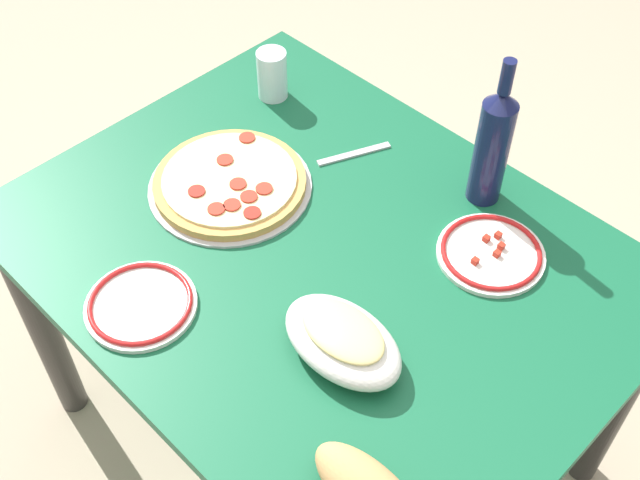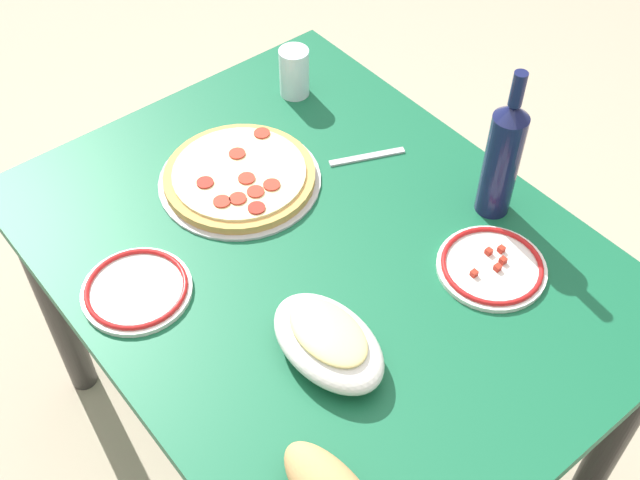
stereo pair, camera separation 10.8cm
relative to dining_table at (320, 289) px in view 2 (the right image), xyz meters
The scene contains 9 objects.
ground_plane 0.61m from the dining_table, ahead, with size 8.00×8.00×0.00m, color tan.
dining_table is the anchor object (origin of this frame).
pepperoni_pizza 0.29m from the dining_table, ahead, with size 0.34×0.34×0.03m.
baked_pasta_dish 0.29m from the dining_table, 144.24° to the left, with size 0.24×0.15×0.08m.
wine_bottle 0.45m from the dining_table, 110.69° to the right, with size 0.07×0.07×0.34m.
water_glass 0.53m from the dining_table, 32.18° to the right, with size 0.07×0.07×0.12m, color silver.
side_plate_near 0.36m from the dining_table, 137.48° to the right, with size 0.21×0.21×0.02m.
side_plate_far 0.38m from the dining_table, 67.99° to the left, with size 0.21×0.21×0.02m.
fork_right 0.31m from the dining_table, 59.99° to the right, with size 0.17×0.02×0.01m, color #B7B7BC.
Camera 2 is at (-0.81, 0.65, 1.93)m, focal length 45.28 mm.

